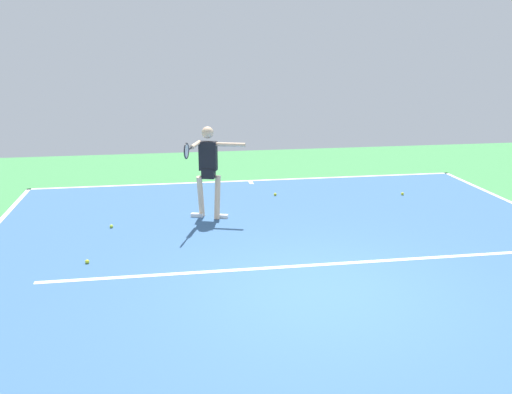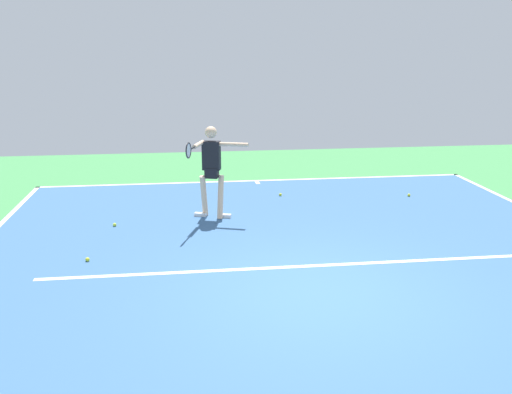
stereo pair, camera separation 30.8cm
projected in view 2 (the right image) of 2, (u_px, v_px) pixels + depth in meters
ground_plane at (319, 293)px, 7.76m from camera, size 21.74×21.74×0.00m
court_surface at (319, 293)px, 7.76m from camera, size 10.77×13.54×0.00m
court_line_baseline_near at (256, 181)px, 14.19m from camera, size 10.77×0.10×0.01m
court_line_service at (304, 266)px, 8.71m from camera, size 8.08×0.10×0.01m
court_line_centre_mark at (257, 182)px, 14.00m from camera, size 0.10×0.30×0.01m
tennis_player at (211, 165)px, 10.90m from camera, size 1.21×1.17×1.83m
tennis_ball_centre_court at (115, 225)px, 10.62m from camera, size 0.07×0.07×0.07m
tennis_ball_by_baseline at (280, 195)px, 12.75m from camera, size 0.07×0.07×0.07m
tennis_ball_far_corner at (409, 195)px, 12.71m from camera, size 0.07×0.07×0.07m
tennis_ball_by_sideline at (87, 259)px, 8.90m from camera, size 0.07×0.07×0.07m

